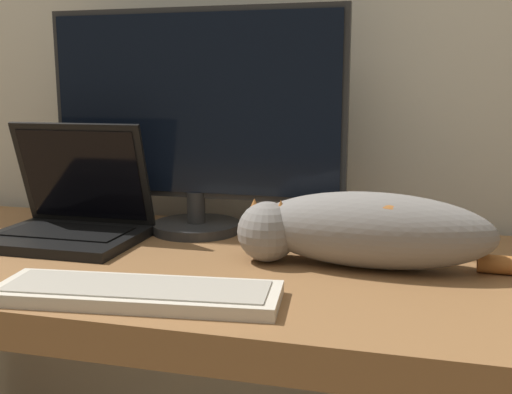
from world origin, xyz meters
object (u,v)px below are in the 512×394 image
Objects in this scene: monitor at (195,118)px; cat at (362,229)px; laptop at (70,217)px; external_keyboard at (137,293)px.

monitor is 1.08× the size of cat.
laptop is at bearing -148.86° from monitor.
cat is at bearing -24.77° from monitor.
laptop is at bearing 179.15° from cat.
external_keyboard is (0.29, -0.29, -0.04)m from laptop.
laptop is 0.50× the size of cat.
monitor is at bearing 157.72° from cat.
cat reaches higher than external_keyboard.
laptop reaches higher than cat.
laptop is 0.41m from external_keyboard.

